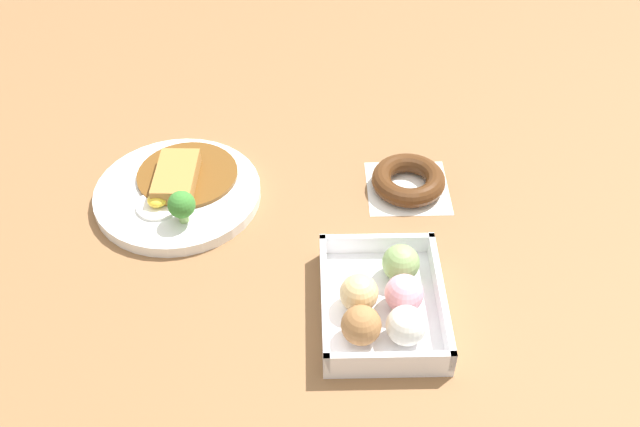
# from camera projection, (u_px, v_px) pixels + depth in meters

# --- Properties ---
(ground_plane) EXTENTS (1.60, 1.60, 0.00)m
(ground_plane) POSITION_uv_depth(u_px,v_px,m) (275.00, 258.00, 1.02)
(ground_plane) COLOR brown
(curry_plate) EXTENTS (0.25, 0.25, 0.07)m
(curry_plate) POSITION_uv_depth(u_px,v_px,m) (178.00, 191.00, 1.10)
(curry_plate) COLOR white
(curry_plate) RESTS_ON ground_plane
(donut_box) EXTENTS (0.21, 0.16, 0.06)m
(donut_box) POSITION_uv_depth(u_px,v_px,m) (384.00, 302.00, 0.93)
(donut_box) COLOR white
(donut_box) RESTS_ON ground_plane
(chocolate_ring_donut) EXTENTS (0.13, 0.13, 0.03)m
(chocolate_ring_donut) POSITION_uv_depth(u_px,v_px,m) (408.00, 181.00, 1.12)
(chocolate_ring_donut) COLOR white
(chocolate_ring_donut) RESTS_ON ground_plane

